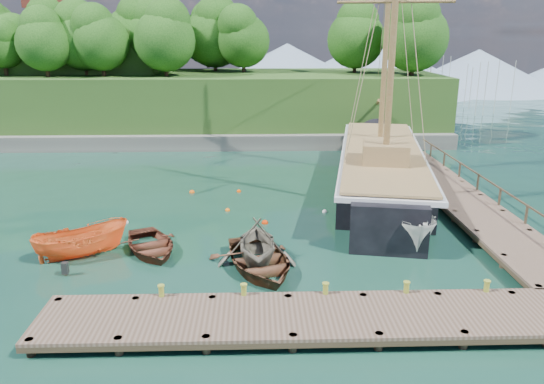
{
  "coord_description": "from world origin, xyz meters",
  "views": [
    {
      "loc": [
        -0.52,
        -22.6,
        9.84
      ],
      "look_at": [
        0.3,
        3.28,
        2.0
      ],
      "focal_mm": 35.0,
      "sensor_mm": 36.0,
      "label": 1
    }
  ],
  "objects": [
    {
      "name": "schooner",
      "position": [
        7.54,
        10.15,
        1.14
      ],
      "size": [
        8.93,
        27.83,
        20.63
      ],
      "rotation": [
        0.0,
        0.0,
        -0.19
      ],
      "color": "black",
      "rests_on": "ground"
    },
    {
      "name": "mooring_buoy_3",
      "position": [
        3.38,
        5.81,
        0.0
      ],
      "size": [
        0.28,
        0.28,
        0.28
      ],
      "primitive_type": "sphere",
      "color": "white",
      "rests_on": "ground"
    },
    {
      "name": "rowboat_0",
      "position": [
        -5.46,
        0.44,
        0.0
      ],
      "size": [
        4.52,
        5.14,
        0.88
      ],
      "primitive_type": "imported",
      "rotation": [
        0.0,
        0.0,
        0.42
      ],
      "color": "#572B1C",
      "rests_on": "ground"
    },
    {
      "name": "mooring_buoy_0",
      "position": [
        -7.55,
        4.39,
        0.0
      ],
      "size": [
        0.33,
        0.33,
        0.33
      ],
      "primitive_type": "sphere",
      "color": "silver",
      "rests_on": "ground"
    },
    {
      "name": "motorboat_orange",
      "position": [
        -8.47,
        0.0,
        0.0
      ],
      "size": [
        4.52,
        3.32,
        1.64
      ],
      "primitive_type": "imported",
      "rotation": [
        0.0,
        0.0,
        2.03
      ],
      "color": "orange",
      "rests_on": "ground"
    },
    {
      "name": "cabin_boat_white",
      "position": [
        7.0,
        1.25,
        0.0
      ],
      "size": [
        2.65,
        5.51,
        2.05
      ],
      "primitive_type": "imported",
      "rotation": [
        0.0,
        0.0,
        -0.13
      ],
      "color": "silver",
      "rests_on": "ground"
    },
    {
      "name": "dock_near",
      "position": [
        2.0,
        -6.5,
        0.43
      ],
      "size": [
        20.0,
        3.2,
        1.1
      ],
      "color": "#4E3A2E",
      "rests_on": "ground"
    },
    {
      "name": "headland",
      "position": [
        -12.88,
        31.36,
        5.54
      ],
      "size": [
        51.0,
        19.31,
        12.9
      ],
      "color": "#474744",
      "rests_on": "ground"
    },
    {
      "name": "mooring_buoy_1",
      "position": [
        -2.17,
        6.25,
        0.0
      ],
      "size": [
        0.28,
        0.28,
        0.28
      ],
      "primitive_type": "sphere",
      "color": "orange",
      "rests_on": "ground"
    },
    {
      "name": "bollard_2",
      "position": [
        2.0,
        -5.1,
        0.0
      ],
      "size": [
        0.26,
        0.26,
        0.45
      ],
      "primitive_type": "cylinder",
      "color": "olive",
      "rests_on": "ground"
    },
    {
      "name": "bollard_3",
      "position": [
        5.0,
        -5.1,
        0.0
      ],
      "size": [
        0.26,
        0.26,
        0.45
      ],
      "primitive_type": "cylinder",
      "color": "olive",
      "rests_on": "ground"
    },
    {
      "name": "mooring_buoy_4",
      "position": [
        -4.62,
        9.9,
        0.0
      ],
      "size": [
        0.34,
        0.34,
        0.34
      ],
      "primitive_type": "sphere",
      "color": "#E85A0C",
      "rests_on": "ground"
    },
    {
      "name": "rowboat_1",
      "position": [
        -0.51,
        -0.89,
        0.0
      ],
      "size": [
        3.62,
        4.16,
        2.14
      ],
      "primitive_type": "imported",
      "rotation": [
        0.0,
        0.0,
        0.03
      ],
      "color": "#686354",
      "rests_on": "ground"
    },
    {
      "name": "ground",
      "position": [
        0.0,
        0.0,
        0.0
      ],
      "size": [
        160.0,
        160.0,
        0.0
      ],
      "primitive_type": "plane",
      "color": "#173829",
      "rests_on": "ground"
    },
    {
      "name": "bollard_1",
      "position": [
        -1.0,
        -5.1,
        0.0
      ],
      "size": [
        0.26,
        0.26,
        0.45
      ],
      "primitive_type": "cylinder",
      "color": "olive",
      "rests_on": "ground"
    },
    {
      "name": "mooring_buoy_5",
      "position": [
        -1.62,
        9.98,
        0.0
      ],
      "size": [
        0.28,
        0.28,
        0.28
      ],
      "primitive_type": "sphere",
      "color": "#EB4600",
      "rests_on": "ground"
    },
    {
      "name": "distant_ridge",
      "position": [
        4.3,
        70.0,
        4.35
      ],
      "size": [
        117.0,
        40.0,
        10.0
      ],
      "color": "#728CA5",
      "rests_on": "ground"
    },
    {
      "name": "mooring_buoy_2",
      "position": [
        -0.06,
        4.08,
        0.0
      ],
      "size": [
        0.35,
        0.35,
        0.35
      ],
      "primitive_type": "sphere",
      "color": "red",
      "rests_on": "ground"
    },
    {
      "name": "bollard_0",
      "position": [
        -4.0,
        -5.1,
        0.0
      ],
      "size": [
        0.26,
        0.26,
        0.45
      ],
      "primitive_type": "cylinder",
      "color": "olive",
      "rests_on": "ground"
    },
    {
      "name": "bollard_4",
      "position": [
        8.0,
        -5.1,
        0.0
      ],
      "size": [
        0.26,
        0.26,
        0.45
      ],
      "primitive_type": "cylinder",
      "color": "olive",
      "rests_on": "ground"
    },
    {
      "name": "rowboat_2",
      "position": [
        -0.42,
        -1.65,
        0.0
      ],
      "size": [
        5.04,
        6.02,
        1.07
      ],
      "primitive_type": "imported",
      "rotation": [
        0.0,
        0.0,
        0.3
      ],
      "color": "#553220",
      "rests_on": "ground"
    },
    {
      "name": "dock_east",
      "position": [
        11.5,
        7.0,
        0.43
      ],
      "size": [
        3.2,
        24.0,
        1.1
      ],
      "color": "#4E3A2E",
      "rests_on": "ground"
    }
  ]
}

